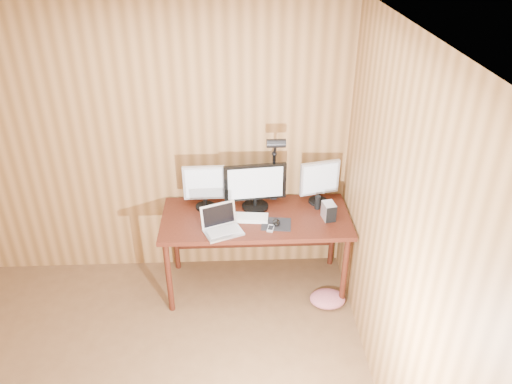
{
  "coord_description": "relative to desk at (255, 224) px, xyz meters",
  "views": [
    {
      "loc": [
        0.77,
        -1.94,
        3.05
      ],
      "look_at": [
        0.93,
        1.58,
        1.02
      ],
      "focal_mm": 35.0,
      "sensor_mm": 36.0,
      "label": 1
    }
  ],
  "objects": [
    {
      "name": "keyboard",
      "position": [
        -0.14,
        -0.1,
        0.13
      ],
      "size": [
        0.49,
        0.19,
        0.02
      ],
      "rotation": [
        0.0,
        0.0,
        -0.11
      ],
      "color": "white",
      "rests_on": "desk"
    },
    {
      "name": "desk_lamp",
      "position": [
        0.17,
        0.15,
        0.55
      ],
      "size": [
        0.16,
        0.23,
        0.69
      ],
      "rotation": [
        0.0,
        0.0,
        -0.23
      ],
      "color": "black",
      "rests_on": "desk"
    },
    {
      "name": "monitor_center",
      "position": [
        0.0,
        0.08,
        0.34
      ],
      "size": [
        0.53,
        0.23,
        0.42
      ],
      "rotation": [
        0.0,
        0.0,
        0.11
      ],
      "color": "black",
      "rests_on": "desk"
    },
    {
      "name": "monitor_left",
      "position": [
        -0.43,
        0.09,
        0.34
      ],
      "size": [
        0.36,
        0.17,
        0.4
      ],
      "rotation": [
        0.0,
        0.0,
        0.02
      ],
      "color": "black",
      "rests_on": "desk"
    },
    {
      "name": "hard_drive",
      "position": [
        0.61,
        -0.13,
        0.2
      ],
      "size": [
        0.11,
        0.15,
        0.15
      ],
      "rotation": [
        0.0,
        0.0,
        0.17
      ],
      "color": "silver",
      "rests_on": "desk"
    },
    {
      "name": "speaker",
      "position": [
        0.54,
        0.04,
        0.18
      ],
      "size": [
        0.05,
        0.05,
        0.12
      ],
      "primitive_type": "cylinder",
      "color": "black",
      "rests_on": "desk"
    },
    {
      "name": "monitor_right",
      "position": [
        0.57,
        0.14,
        0.34
      ],
      "size": [
        0.35,
        0.17,
        0.4
      ],
      "rotation": [
        0.0,
        0.0,
        0.23
      ],
      "color": "black",
      "rests_on": "desk"
    },
    {
      "name": "mouse",
      "position": [
        0.16,
        -0.2,
        0.14
      ],
      "size": [
        0.09,
        0.12,
        0.04
      ],
      "primitive_type": "ellipsoid",
      "rotation": [
        0.0,
        0.0,
        -0.24
      ],
      "color": "black",
      "rests_on": "mousepad"
    },
    {
      "name": "fabric_pile",
      "position": [
        0.62,
        -0.35,
        -0.58
      ],
      "size": [
        0.37,
        0.33,
        0.1
      ],
      "primitive_type": null,
      "rotation": [
        0.0,
        0.0,
        -0.26
      ],
      "color": "#B45760",
      "rests_on": "floor"
    },
    {
      "name": "laptop",
      "position": [
        -0.29,
        -0.26,
        0.17
      ],
      "size": [
        0.36,
        0.32,
        0.21
      ],
      "rotation": [
        0.0,
        0.0,
        0.39
      ],
      "color": "silver",
      "rests_on": "desk"
    },
    {
      "name": "desk",
      "position": [
        0.0,
        0.0,
        0.0
      ],
      "size": [
        1.6,
        0.7,
        0.75
      ],
      "color": "#3E160C",
      "rests_on": "floor"
    },
    {
      "name": "mousepad",
      "position": [
        0.16,
        -0.2,
        0.12
      ],
      "size": [
        0.27,
        0.23,
        0.0
      ],
      "primitive_type": "cube",
      "rotation": [
        0.0,
        0.0,
        -0.12
      ],
      "color": "black",
      "rests_on": "desk"
    },
    {
      "name": "phone",
      "position": [
        0.11,
        -0.26,
        0.13
      ],
      "size": [
        0.07,
        0.11,
        0.01
      ],
      "rotation": [
        0.0,
        0.0,
        -0.24
      ],
      "color": "silver",
      "rests_on": "desk"
    },
    {
      "name": "room_shell",
      "position": [
        -0.93,
        -1.7,
        0.62
      ],
      "size": [
        4.0,
        4.0,
        4.0
      ],
      "color": "brown",
      "rests_on": "ground"
    }
  ]
}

